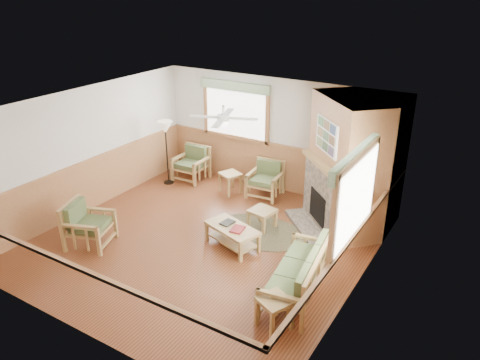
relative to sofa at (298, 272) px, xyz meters
The scene contains 24 objects.
floor 2.34m from the sofa, 166.61° to the left, with size 6.00×6.00×0.01m, color brown.
ceiling 3.24m from the sofa, 166.61° to the left, with size 6.00×6.00×0.01m, color white.
wall_back 4.29m from the sofa, 122.39° to the left, with size 6.00×0.02×2.70m, color white.
wall_front 3.46m from the sofa, 132.27° to the right, with size 6.00×0.02×2.70m, color white.
wall_left 5.35m from the sofa, behind, with size 0.02×6.00×2.70m, color white.
wall_right 1.32m from the sofa, 35.14° to the left, with size 0.02×6.00×2.70m, color white.
wainscot 2.31m from the sofa, 166.61° to the left, with size 6.00×6.00×1.10m, color #A97145, non-canonical shape.
fireplace 2.75m from the sofa, 94.24° to the left, with size 2.20×2.20×2.70m, color #A97145, non-canonical shape.
window_back 5.28m from the sofa, 133.72° to the left, with size 1.90×0.16×1.50m, color white, non-canonical shape.
window_right 2.26m from the sofa, 24.92° to the left, with size 0.16×1.90×1.50m, color white, non-canonical shape.
ceiling_fan 3.08m from the sofa, 156.76° to the left, with size 1.24×1.24×0.36m, color white, non-canonical shape.
sofa is the anchor object (origin of this frame).
armchair_back_left 5.19m from the sofa, 146.21° to the left, with size 0.75×0.75×0.84m, color #A5844D, non-canonical shape.
armchair_back_right 3.75m from the sofa, 126.70° to the left, with size 0.73×0.73×0.82m, color #A5844D, non-canonical shape.
armchair_left 4.10m from the sofa, behind, with size 0.78×0.78×0.87m, color #A5844D, non-canonical shape.
coffee_table 1.82m from the sofa, 158.01° to the left, with size 1.08×0.54×0.43m, color #A5844D, non-canonical shape.
end_table_chairs 4.08m from the sofa, 137.96° to the left, with size 0.45×0.43×0.50m, color #A5844D, non-canonical shape.
end_table_sofa 0.92m from the sofa, 86.59° to the right, with size 0.44×0.43×0.50m, color #A5844D, non-canonical shape.
footstool 2.26m from the sofa, 133.56° to the left, with size 0.47×0.47×0.41m, color #A5844D, non-canonical shape.
braided_rug 2.12m from the sofa, 136.41° to the left, with size 1.99×1.99×0.01m, color #4D472F.
floor_lamp_left 5.26m from the sofa, 152.74° to the left, with size 0.37×0.37×1.62m, color black, non-canonical shape.
floor_lamp_right 1.40m from the sofa, 85.50° to the left, with size 0.34×0.34×1.49m, color black, non-canonical shape.
book_red 1.65m from the sofa, 157.67° to the left, with size 0.22×0.30×0.03m, color maroon.
book_dark 1.97m from the sofa, 157.75° to the left, with size 0.20×0.27×0.03m, color black.
Camera 1 is at (4.74, -6.38, 4.76)m, focal length 35.00 mm.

